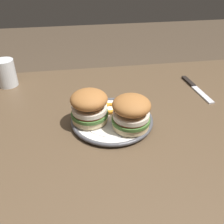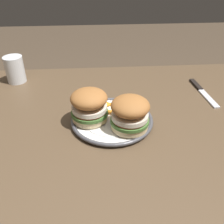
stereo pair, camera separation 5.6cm
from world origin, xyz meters
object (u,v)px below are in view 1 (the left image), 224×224
(sandwich_half_left, at_px, (131,112))
(drinking_glass, at_px, (6,74))
(table_knife, at_px, (194,87))
(dining_table, at_px, (129,149))
(sandwich_half_right, at_px, (89,106))
(dinner_plate, at_px, (112,120))

(sandwich_half_left, relative_size, drinking_glass, 1.39)
(drinking_glass, height_order, table_knife, drinking_glass)
(dining_table, xyz_separation_m, sandwich_half_left, (0.00, 0.01, 0.15))
(sandwich_half_left, bearing_deg, drinking_glass, -41.53)
(table_knife, bearing_deg, drinking_glass, -10.91)
(dining_table, xyz_separation_m, sandwich_half_right, (0.12, -0.04, 0.15))
(sandwich_half_right, xyz_separation_m, table_knife, (-0.43, -0.18, -0.07))
(sandwich_half_right, bearing_deg, sandwich_half_left, 155.99)
(dining_table, bearing_deg, table_knife, -144.68)
(dinner_plate, bearing_deg, sandwich_half_left, 133.05)
(sandwich_half_right, distance_m, table_knife, 0.47)
(dinner_plate, distance_m, table_knife, 0.40)
(dining_table, bearing_deg, sandwich_half_left, 81.87)
(dining_table, bearing_deg, drinking_glass, -40.71)
(sandwich_half_left, relative_size, table_knife, 0.68)
(dining_table, height_order, dinner_plate, dinner_plate)
(drinking_glass, bearing_deg, dinner_plate, 139.24)
(sandwich_half_left, relative_size, sandwich_half_right, 1.06)
(dinner_plate, distance_m, drinking_glass, 0.49)
(sandwich_half_left, height_order, table_knife, sandwich_half_left)
(dining_table, distance_m, sandwich_half_left, 0.15)
(drinking_glass, xyz_separation_m, table_knife, (-0.74, 0.14, -0.04))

